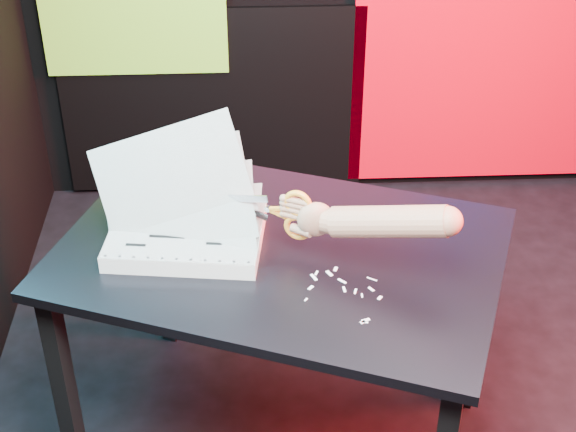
{
  "coord_description": "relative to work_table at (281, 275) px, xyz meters",
  "views": [
    {
      "loc": [
        -0.59,
        -1.97,
        2.17
      ],
      "look_at": [
        -0.5,
        -0.04,
        0.87
      ],
      "focal_mm": 55.0,
      "sensor_mm": 36.0,
      "label": 1
    }
  ],
  "objects": [
    {
      "name": "room",
      "position": [
        0.52,
        0.02,
        0.69
      ],
      "size": [
        3.01,
        3.01,
        2.71
      ],
      "color": "black",
      "rests_on": "ground"
    },
    {
      "name": "work_table",
      "position": [
        0.0,
        0.0,
        0.0
      ],
      "size": [
        1.39,
        1.16,
        0.75
      ],
      "rotation": [
        0.0,
        0.0,
        -0.36
      ],
      "color": "black",
      "rests_on": "ground"
    },
    {
      "name": "printout_stack",
      "position": [
        -0.26,
        0.04,
        0.13
      ],
      "size": [
        0.48,
        0.35,
        0.38
      ],
      "rotation": [
        0.0,
        0.0,
        -0.12
      ],
      "color": "white",
      "rests_on": "work_table"
    },
    {
      "name": "scissors",
      "position": [
        0.03,
        -0.03,
        0.22
      ],
      "size": [
        0.25,
        0.12,
        0.15
      ],
      "rotation": [
        0.0,
        0.0,
        -0.43
      ],
      "color": "silver",
      "rests_on": "printout_stack"
    },
    {
      "name": "hand_forearm",
      "position": [
        0.24,
        -0.12,
        0.26
      ],
      "size": [
        0.43,
        0.23,
        0.17
      ],
      "rotation": [
        0.0,
        0.0,
        -0.43
      ],
      "color": "#9D6C56",
      "rests_on": "work_table"
    },
    {
      "name": "paper_clippings",
      "position": [
        0.16,
        -0.19,
        0.09
      ],
      "size": [
        0.2,
        0.23,
        0.0
      ],
      "color": "white",
      "rests_on": "work_table"
    }
  ]
}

